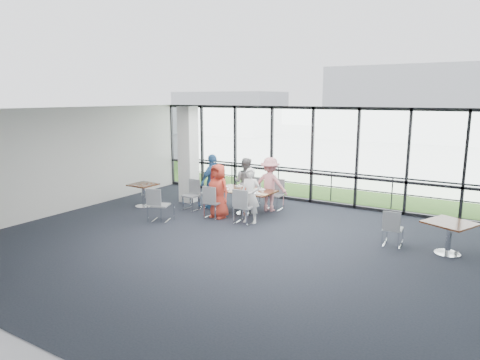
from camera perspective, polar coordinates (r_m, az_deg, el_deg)
The scene contains 41 objects.
floor at distance 10.36m, azimuth -1.21°, elevation -8.77°, with size 12.00×10.00×0.02m, color black.
ceiling at distance 9.75m, azimuth -1.29°, elevation 9.28°, with size 12.00×10.00×0.04m, color silver.
wall_left at distance 14.06m, azimuth -22.34°, elevation 2.43°, with size 0.10×10.00×3.20m, color silver.
wall_front at distance 6.44m, azimuth -26.17°, elevation -7.24°, with size 12.00×0.10×3.20m, color silver.
curtain_wall_back at distance 14.34m, azimuth 9.59°, elevation 3.26°, with size 12.00×0.10×3.20m, color white.
structural_column at distance 14.41m, azimuth -6.91°, elevation 3.37°, with size 0.50×0.50×3.20m, color white.
apron at distance 19.27m, azimuth 15.00°, elevation 0.12°, with size 80.00×70.00×0.02m, color slate.
grass_strip at distance 17.39m, azimuth 13.12°, elevation -0.85°, with size 80.00×5.00×0.01m, color #2A5D1B.
hangar_aux at distance 43.06m, azimuth -1.37°, elevation 9.00°, with size 10.00×6.00×4.00m, color silver.
guard_rail at distance 15.07m, azimuth 10.31°, elevation -0.63°, with size 0.06×0.06×12.00m, color #2D2D33.
main_table at distance 12.89m, azimuth 0.69°, elevation -1.91°, with size 1.81×1.02×0.75m.
side_table_left at distance 14.08m, azimuth -12.77°, elevation -1.06°, with size 0.78×0.78×0.75m.
side_table_right at distance 10.68m, azimuth 26.18°, elevation -5.62°, with size 1.23×1.23×0.75m.
diner_near_left at distance 12.49m, azimuth -2.91°, elevation -1.48°, with size 0.78×0.51×1.59m, color red.
diner_near_right at distance 11.96m, azimuth 1.39°, elevation -2.10°, with size 0.57×0.42×1.56m, color white.
diner_far_left at distance 13.74m, azimuth 0.73°, elevation -0.31°, with size 0.77×0.48×1.59m, color slate.
diner_far_right at distance 13.24m, azimuth 4.02°, elevation -0.58°, with size 1.09×0.56×1.68m, color pink.
diner_end at distance 13.49m, azimuth -3.58°, elevation -0.21°, with size 1.02×0.56×1.75m, color #30629B.
chair_main_nl at distance 12.52m, azimuth -3.52°, elevation -2.98°, with size 0.46×0.46×0.94m, color gray, non-canonical shape.
chair_main_nr at distance 11.95m, azimuth 0.62°, elevation -3.57°, with size 0.48×0.48×0.97m, color gray, non-canonical shape.
chair_main_fl at distance 13.90m, azimuth 1.42°, elevation -1.64°, with size 0.44×0.44×0.91m, color gray, non-canonical shape.
chair_main_fr at distance 13.46m, azimuth 4.63°, elevation -2.03°, with size 0.45×0.45×0.93m, color gray, non-canonical shape.
chair_main_end at distance 13.72m, azimuth -4.09°, elevation -1.74°, with size 0.46×0.46×0.94m, color gray, non-canonical shape.
chair_spare_la at distance 12.39m, azimuth -10.54°, elevation -3.32°, with size 0.46×0.46×0.94m, color gray, non-canonical shape.
chair_spare_lb at distance 13.45m, azimuth -6.54°, elevation -2.09°, with size 0.45×0.45×0.93m, color gray, non-canonical shape.
chair_spare_r at distance 10.81m, azimuth 19.75°, elevation -6.12°, with size 0.42×0.42×0.86m, color gray, non-canonical shape.
plate_nl at distance 12.89m, azimuth -2.01°, elevation -1.26°, with size 0.25×0.25×0.01m, color white.
plate_nr at distance 12.34m, azimuth 2.29°, elevation -1.81°, with size 0.24×0.24×0.01m, color white.
plate_fl at distance 13.38m, azimuth -0.14°, elevation -0.79°, with size 0.25×0.25×0.01m, color white.
plate_fr at distance 12.89m, azimuth 2.82°, elevation -1.27°, with size 0.27×0.27×0.01m, color white.
plate_end at distance 13.25m, azimuth -2.22°, elevation -0.92°, with size 0.28×0.28×0.01m, color white.
tumbler_a at distance 12.78m, azimuth -0.46°, elevation -1.09°, with size 0.07×0.07×0.13m, color white.
tumbler_b at distance 12.53m, azimuth 1.15°, elevation -1.30°, with size 0.07×0.07×0.15m, color white.
tumbler_c at distance 12.99m, azimuth 1.19°, elevation -0.86°, with size 0.08×0.08×0.15m, color white.
tumbler_d at distance 13.06m, azimuth -2.18°, elevation -0.82°, with size 0.07×0.07×0.14m, color white.
menu_a at distance 12.59m, azimuth -0.84°, elevation -1.58°, with size 0.32×0.22×0.00m, color beige.
menu_b at distance 12.28m, azimuth 3.02°, elevation -1.91°, with size 0.30×0.21×0.00m, color beige.
menu_c at distance 13.06m, azimuth 2.00°, elevation -1.12°, with size 0.28×0.19×0.00m, color beige.
condiment_caddy at distance 12.92m, azimuth 0.85°, elevation -1.17°, with size 0.10×0.07×0.04m, color black.
ketchup_bottle at distance 12.87m, azimuth 0.70°, elevation -0.90°, with size 0.06×0.06×0.18m, color #B2230F.
green_bottle at distance 12.85m, azimuth 1.28°, elevation -0.87°, with size 0.05×0.05×0.20m, color #1A7D31.
Camera 1 is at (5.26, -8.21, 3.49)m, focal length 32.00 mm.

